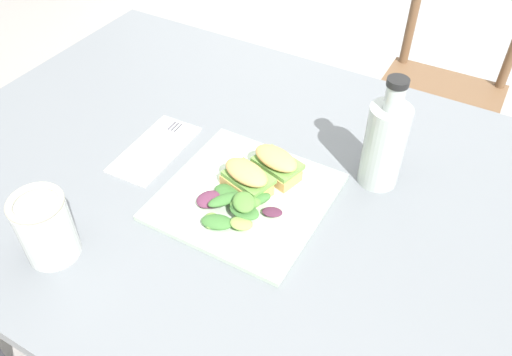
{
  "coord_description": "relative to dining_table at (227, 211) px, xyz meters",
  "views": [
    {
      "loc": [
        0.54,
        -0.7,
        1.43
      ],
      "look_at": [
        0.19,
        -0.08,
        0.76
      ],
      "focal_mm": 36.19,
      "sensor_mm": 36.0,
      "label": 1
    }
  ],
  "objects": [
    {
      "name": "dining_table",
      "position": [
        0.0,
        0.0,
        0.0
      ],
      "size": [
        1.25,
        0.94,
        0.74
      ],
      "color": "slate",
      "rests_on": "ground"
    },
    {
      "name": "napkin_folded",
      "position": [
        -0.16,
        -0.02,
        0.12
      ],
      "size": [
        0.11,
        0.21,
        0.0
      ],
      "primitive_type": "cube",
      "rotation": [
        0.0,
        0.0,
        0.04
      ],
      "color": "silver",
      "rests_on": "dining_table"
    },
    {
      "name": "chair_wooden_far",
      "position": [
        0.24,
        0.95,
        -0.17
      ],
      "size": [
        0.41,
        0.41,
        0.87
      ],
      "color": "brown",
      "rests_on": "ground"
    },
    {
      "name": "ground_plane",
      "position": [
        -0.11,
        0.08,
        -0.62
      ],
      "size": [
        8.21,
        8.21,
        0.0
      ],
      "primitive_type": "plane",
      "color": "gray"
    },
    {
      "name": "fork_on_napkin",
      "position": [
        -0.16,
        -0.0,
        0.13
      ],
      "size": [
        0.03,
        0.19,
        0.0
      ],
      "color": "silver",
      "rests_on": "napkin_folded"
    },
    {
      "name": "bottle_cold_brew",
      "position": [
        0.27,
        0.12,
        0.2
      ],
      "size": [
        0.08,
        0.08,
        0.23
      ],
      "color": "black",
      "rests_on": "dining_table"
    },
    {
      "name": "plate_lunch",
      "position": [
        0.08,
        -0.05,
        0.12
      ],
      "size": [
        0.29,
        0.29,
        0.01
      ],
      "primitive_type": "cube",
      "color": "beige",
      "rests_on": "dining_table"
    },
    {
      "name": "salad_mixed_greens",
      "position": [
        0.08,
        -0.1,
        0.15
      ],
      "size": [
        0.17,
        0.13,
        0.04
      ],
      "color": "#3D7033",
      "rests_on": "plate_lunch"
    },
    {
      "name": "sandwich_half_front",
      "position": [
        0.07,
        -0.03,
        0.16
      ],
      "size": [
        0.11,
        0.08,
        0.06
      ],
      "color": "tan",
      "rests_on": "plate_lunch"
    },
    {
      "name": "mason_jar_iced_tea",
      "position": [
        -0.14,
        -0.32,
        0.18
      ],
      "size": [
        0.09,
        0.09,
        0.13
      ],
      "color": "#995623",
      "rests_on": "dining_table"
    },
    {
      "name": "sandwich_half_back",
      "position": [
        0.1,
        0.03,
        0.16
      ],
      "size": [
        0.11,
        0.08,
        0.06
      ],
      "color": "tan",
      "rests_on": "plate_lunch"
    }
  ]
}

